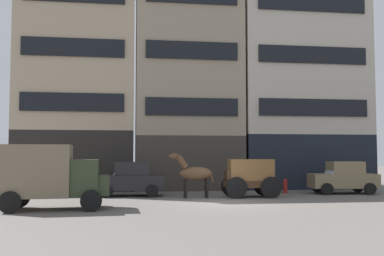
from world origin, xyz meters
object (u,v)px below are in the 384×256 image
Objects in this scene: sedan_light at (130,179)px; fire_hydrant_curbside at (285,186)px; draft_horse at (194,173)px; sedan_dark at (343,178)px; cargo_wagon at (250,175)px; delivery_truck_near at (50,174)px; pedestrian_officer at (73,177)px.

sedan_light is 4.52× the size of fire_hydrant_curbside.
draft_horse is 0.61× the size of sedan_dark.
delivery_truck_near is at bearing -156.94° from cargo_wagon.
pedestrian_officer is (-6.41, 2.47, -0.29)m from draft_horse.
cargo_wagon is 3.42m from fire_hydrant_curbside.
sedan_light is (-6.20, 1.45, -0.23)m from cargo_wagon.
delivery_truck_near reaches higher than fire_hydrant_curbside.
pedestrian_officer is (-15.24, 1.13, 0.07)m from sedan_dark.
sedan_light reaches higher than fire_hydrant_curbside.
sedan_dark is at bearing -0.47° from sedan_light.
sedan_light is 2.09× the size of pedestrian_officer.
cargo_wagon reaches higher than fire_hydrant_curbside.
pedestrian_officer reaches higher than fire_hydrant_curbside.
cargo_wagon is at bearing -14.81° from pedestrian_officer.
sedan_dark is 4.63× the size of fire_hydrant_curbside.
sedan_light reaches higher than pedestrian_officer.
draft_horse is at bearing 31.80° from delivery_truck_near.
sedan_dark is 15.29m from pedestrian_officer.
pedestrian_officer is at bearing 165.19° from cargo_wagon.
cargo_wagon is 3.53× the size of fire_hydrant_curbside.
cargo_wagon is at bearing -0.02° from draft_horse.
sedan_light is at bearing 156.06° from draft_horse.
sedan_light is 3.32m from pedestrian_officer.
draft_horse is at bearing -21.11° from pedestrian_officer.
cargo_wagon is 6.04m from sedan_dark.
draft_horse reaches higher than sedan_dark.
pedestrian_officer is 12.04m from fire_hydrant_curbside.
fire_hydrant_curbside is (12.07, 6.04, -1.00)m from delivery_truck_near.
sedan_light is (-12.09, 0.10, 0.00)m from sedan_dark.
cargo_wagon reaches higher than pedestrian_officer.
sedan_dark is at bearing -11.97° from fire_hydrant_curbside.
sedan_dark is 3.33m from fire_hydrant_curbside.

